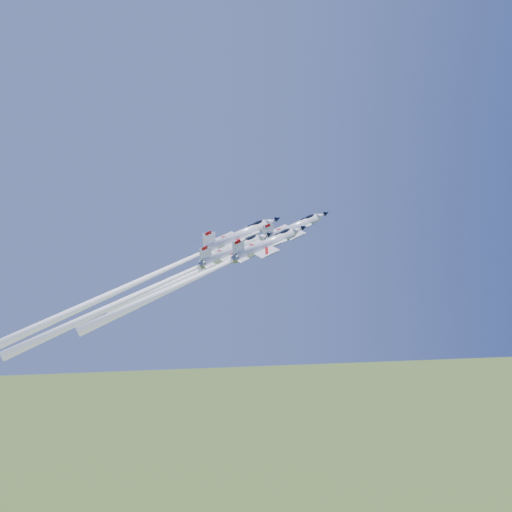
{
  "coord_description": "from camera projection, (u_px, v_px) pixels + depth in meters",
  "views": [
    {
      "loc": [
        -14.96,
        -110.44,
        115.43
      ],
      "look_at": [
        0.0,
        0.0,
        106.46
      ],
      "focal_mm": 40.0,
      "sensor_mm": 36.0,
      "label": 1
    }
  ],
  "objects": [
    {
      "name": "jet_lead",
      "position": [
        231.0,
        257.0,
        110.62
      ],
      "size": [
        35.41,
        14.1,
        31.06
      ],
      "rotation": [
        0.4,
        0.15,
        -1.29
      ],
      "color": "white"
    },
    {
      "name": "jet_left",
      "position": [
        133.0,
        284.0,
        110.76
      ],
      "size": [
        50.07,
        19.55,
        49.13
      ],
      "rotation": [
        0.4,
        0.15,
        -1.29
      ],
      "color": "white"
    },
    {
      "name": "jet_right",
      "position": [
        205.0,
        273.0,
        100.09
      ],
      "size": [
        33.15,
        13.3,
        27.71
      ],
      "rotation": [
        0.4,
        0.15,
        -1.29
      ],
      "color": "white"
    },
    {
      "name": "jet_slot",
      "position": [
        154.0,
        287.0,
        104.32
      ],
      "size": [
        38.61,
        15.25,
        35.47
      ],
      "rotation": [
        0.4,
        0.15,
        -1.29
      ],
      "color": "white"
    }
  ]
}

